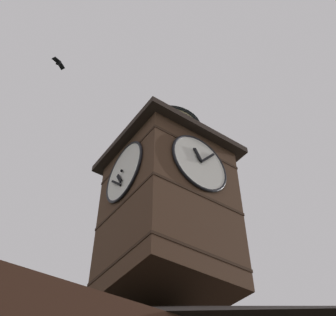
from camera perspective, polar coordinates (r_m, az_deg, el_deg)
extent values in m
cube|color=#4C3323|center=(15.16, 0.01, -8.23)|extent=(3.62, 3.62, 5.59)
cube|color=#352318|center=(14.03, 0.01, -15.31)|extent=(3.66, 3.66, 0.10)
cube|color=#352318|center=(15.14, 0.01, -8.32)|extent=(3.66, 3.66, 0.10)
cube|color=#352318|center=(16.45, 0.01, -2.36)|extent=(3.66, 3.66, 0.10)
cylinder|color=white|center=(14.87, 4.09, -0.68)|extent=(2.21, 0.10, 2.21)
torus|color=black|center=(14.86, 4.15, -0.63)|extent=(2.31, 0.10, 2.31)
cube|color=black|center=(14.92, 3.87, 0.41)|extent=(0.38, 0.04, 0.54)
cube|color=black|center=(15.20, 5.14, 0.03)|extent=(0.66, 0.04, 0.73)
sphere|color=black|center=(14.81, 4.35, -0.44)|extent=(0.10, 0.10, 0.10)
cylinder|color=white|center=(15.24, -5.66, -1.82)|extent=(0.10, 2.21, 2.21)
torus|color=black|center=(15.23, -5.74, -1.79)|extent=(0.10, 2.31, 2.31)
cube|color=black|center=(15.14, -6.32, -2.63)|extent=(0.04, 0.39, 0.54)
cube|color=black|center=(15.22, -6.70, -3.22)|extent=(0.04, 0.71, 0.68)
sphere|color=black|center=(15.20, -6.01, -1.66)|extent=(0.10, 0.10, 0.10)
cube|color=#2D231E|center=(17.02, 0.01, -0.21)|extent=(4.32, 4.32, 0.25)
cylinder|color=beige|center=(17.63, 0.01, 1.82)|extent=(2.49, 2.49, 1.47)
cylinder|color=#2D2319|center=(17.24, 0.01, 0.53)|extent=(2.55, 2.55, 0.10)
cylinder|color=#2D2319|center=(17.50, 0.01, 1.40)|extent=(2.55, 2.55, 0.10)
cylinder|color=#2D2319|center=(17.76, 0.01, 2.24)|extent=(2.55, 2.55, 0.10)
cylinder|color=#2D2319|center=(18.03, 0.01, 3.05)|extent=(2.55, 2.55, 0.10)
cone|color=#2D3847|center=(18.50, 0.01, 4.42)|extent=(2.79, 2.79, 0.92)
sphere|color=#2D3847|center=(18.93, 0.01, 5.55)|extent=(0.16, 0.16, 0.16)
cone|color=black|center=(19.09, -3.96, -17.48)|extent=(3.33, 3.33, 5.20)
cone|color=black|center=(20.29, -3.62, -11.25)|extent=(2.48, 2.48, 4.19)
cone|color=black|center=(22.01, -3.29, -4.78)|extent=(1.63, 1.63, 4.15)
ellipsoid|color=black|center=(19.66, -13.96, 11.85)|extent=(0.27, 0.32, 0.16)
cube|color=black|center=(19.60, -14.27, 12.19)|extent=(0.38, 0.32, 0.13)
cube|color=black|center=(19.72, -13.66, 11.51)|extent=(0.38, 0.32, 0.13)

